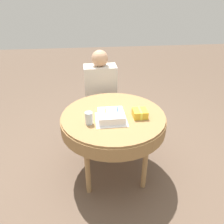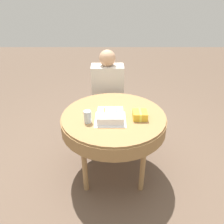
{
  "view_description": "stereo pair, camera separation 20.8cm",
  "coord_description": "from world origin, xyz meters",
  "px_view_note": "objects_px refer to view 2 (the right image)",
  "views": [
    {
      "loc": [
        -0.22,
        -1.83,
        1.79
      ],
      "look_at": [
        -0.02,
        -0.03,
        0.77
      ],
      "focal_mm": 35.0,
      "sensor_mm": 36.0,
      "label": 1
    },
    {
      "loc": [
        -0.02,
        -1.84,
        1.79
      ],
      "look_at": [
        -0.02,
        -0.03,
        0.77
      ],
      "focal_mm": 35.0,
      "sensor_mm": 36.0,
      "label": 2
    }
  ],
  "objects_px": {
    "person": "(108,87)",
    "gift_box": "(140,115)",
    "drinking_glass": "(88,117)",
    "birthday_cake": "(110,116)",
    "chair": "(108,98)"
  },
  "relations": [
    {
      "from": "drinking_glass",
      "to": "gift_box",
      "type": "distance_m",
      "value": 0.49
    },
    {
      "from": "person",
      "to": "drinking_glass",
      "type": "relative_size",
      "value": 9.99
    },
    {
      "from": "person",
      "to": "gift_box",
      "type": "relative_size",
      "value": 8.34
    },
    {
      "from": "person",
      "to": "gift_box",
      "type": "height_order",
      "value": "person"
    },
    {
      "from": "birthday_cake",
      "to": "gift_box",
      "type": "relative_size",
      "value": 1.72
    },
    {
      "from": "gift_box",
      "to": "drinking_glass",
      "type": "bearing_deg",
      "value": -171.88
    },
    {
      "from": "drinking_glass",
      "to": "birthday_cake",
      "type": "bearing_deg",
      "value": 12.89
    },
    {
      "from": "drinking_glass",
      "to": "chair",
      "type": "bearing_deg",
      "value": 80.48
    },
    {
      "from": "chair",
      "to": "birthday_cake",
      "type": "height_order",
      "value": "chair"
    },
    {
      "from": "birthday_cake",
      "to": "drinking_glass",
      "type": "xyz_separation_m",
      "value": [
        -0.21,
        -0.05,
        0.02
      ]
    },
    {
      "from": "person",
      "to": "gift_box",
      "type": "xyz_separation_m",
      "value": [
        0.32,
        -0.82,
        0.06
      ]
    },
    {
      "from": "chair",
      "to": "drinking_glass",
      "type": "relative_size",
      "value": 8.06
    },
    {
      "from": "chair",
      "to": "birthday_cake",
      "type": "distance_m",
      "value": 0.97
    },
    {
      "from": "birthday_cake",
      "to": "drinking_glass",
      "type": "height_order",
      "value": "birthday_cake"
    },
    {
      "from": "chair",
      "to": "person",
      "type": "bearing_deg",
      "value": -90.0
    }
  ]
}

